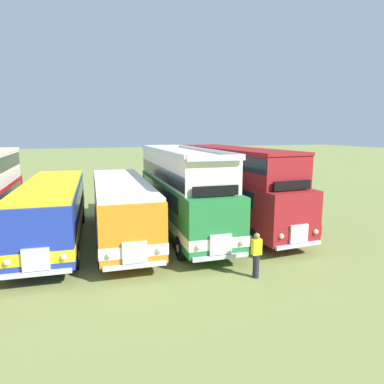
% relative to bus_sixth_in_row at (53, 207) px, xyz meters
% --- Properties ---
extents(bus_sixth_in_row, '(3.17, 10.94, 2.99)m').
position_rel_bus_sixth_in_row_xyz_m(bus_sixth_in_row, '(0.00, 0.00, 0.00)').
color(bus_sixth_in_row, '#1E339E').
rests_on(bus_sixth_in_row, ground).
extents(bus_seventh_in_row, '(3.01, 10.89, 2.99)m').
position_rel_bus_sixth_in_row_xyz_m(bus_seventh_in_row, '(3.23, -0.39, -0.00)').
color(bus_seventh_in_row, orange).
rests_on(bus_seventh_in_row, ground).
extents(bus_eighth_in_row, '(2.89, 11.30, 4.52)m').
position_rel_bus_sixth_in_row_xyz_m(bus_eighth_in_row, '(6.47, -0.27, 0.61)').
color(bus_eighth_in_row, '#237538').
rests_on(bus_eighth_in_row, ground).
extents(bus_ninth_in_row, '(3.15, 11.34, 4.49)m').
position_rel_bus_sixth_in_row_xyz_m(bus_ninth_in_row, '(9.69, -0.04, 0.72)').
color(bus_ninth_in_row, maroon).
rests_on(bus_ninth_in_row, ground).
extents(marshal_person, '(0.36, 0.24, 1.73)m').
position_rel_bus_sixth_in_row_xyz_m(marshal_person, '(7.32, -6.90, -0.87)').
color(marshal_person, '#23232D').
rests_on(marshal_person, ground).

